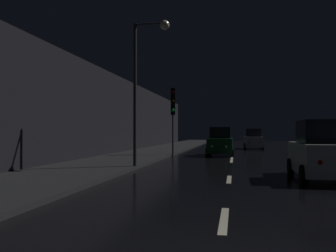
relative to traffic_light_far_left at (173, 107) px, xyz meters
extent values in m
cube|color=black|center=(4.12, 3.21, -3.51)|extent=(25.25, 84.00, 0.02)
cube|color=#28282B|center=(-2.30, 3.21, -3.43)|extent=(4.40, 84.00, 0.15)
cube|color=black|center=(-4.90, -0.29, -0.49)|extent=(0.80, 63.00, 6.02)
cube|color=beige|center=(4.12, -18.29, -3.50)|extent=(0.16, 2.20, 0.01)
cube|color=beige|center=(4.12, -12.11, -3.50)|extent=(0.16, 2.20, 0.01)
cube|color=beige|center=(4.12, -3.82, -3.50)|extent=(0.16, 2.20, 0.01)
cube|color=beige|center=(4.12, -1.54, -3.50)|extent=(0.16, 2.20, 0.01)
cube|color=beige|center=(4.12, 9.15, -3.50)|extent=(0.16, 2.20, 0.01)
cylinder|color=#38383A|center=(0.00, 0.02, -2.04)|extent=(0.12, 0.12, 2.93)
cube|color=black|center=(0.00, 0.02, 0.37)|extent=(0.37, 0.40, 1.90)
sphere|color=black|center=(0.03, -0.15, 1.01)|extent=(0.22, 0.22, 0.22)
sphere|color=black|center=(0.03, -0.15, 0.37)|extent=(0.22, 0.22, 0.22)
sphere|color=#19D84C|center=(0.03, -0.15, -0.26)|extent=(0.22, 0.22, 0.22)
cylinder|color=#2D2D30|center=(-0.20, -9.25, -0.13)|extent=(0.16, 0.16, 6.74)
cylinder|color=#2D2D30|center=(0.50, -9.25, 3.19)|extent=(1.40, 0.10, 0.10)
sphere|color=beige|center=(1.20, -9.25, 3.09)|extent=(0.44, 0.44, 0.44)
cube|color=#0F3819|center=(3.28, 1.21, -2.77)|extent=(1.72, 4.00, 1.05)
cube|color=black|center=(3.28, 1.35, -1.84)|extent=(1.46, 2.00, 0.80)
cylinder|color=black|center=(4.12, -0.19, -3.20)|extent=(0.21, 0.61, 0.61)
cylinder|color=black|center=(2.44, -0.19, -3.20)|extent=(0.21, 0.61, 0.61)
cylinder|color=black|center=(4.12, 2.61, -3.20)|extent=(0.21, 0.61, 0.61)
cylinder|color=black|center=(2.44, 2.61, -3.20)|extent=(0.21, 0.61, 0.61)
sphere|color=white|center=(3.75, -0.75, -2.77)|extent=(0.17, 0.17, 0.17)
sphere|color=white|center=(2.80, -0.75, -2.77)|extent=(0.17, 0.17, 0.17)
sphere|color=red|center=(3.75, 3.17, -2.77)|extent=(0.17, 0.17, 0.17)
sphere|color=red|center=(2.80, 3.17, -2.77)|extent=(0.17, 0.17, 0.17)
cube|color=silver|center=(7.44, -11.35, -2.73)|extent=(1.79, 4.17, 1.09)
cube|color=black|center=(7.44, -11.50, -1.77)|extent=(1.52, 2.09, 0.83)
cylinder|color=black|center=(6.57, -9.89, -3.19)|extent=(0.22, 0.64, 0.64)
cylinder|color=black|center=(8.32, -9.89, -3.19)|extent=(0.22, 0.64, 0.64)
cylinder|color=black|center=(6.57, -12.81, -3.19)|extent=(0.22, 0.64, 0.64)
sphere|color=slate|center=(6.95, -9.31, -2.73)|extent=(0.18, 0.18, 0.18)
sphere|color=slate|center=(7.94, -9.31, -2.73)|extent=(0.18, 0.18, 0.18)
sphere|color=red|center=(6.95, -13.39, -2.73)|extent=(0.18, 0.18, 0.18)
cube|color=#A5A8AD|center=(6.13, 12.11, -2.78)|extent=(1.68, 3.92, 1.03)
cube|color=black|center=(6.13, 11.97, -1.87)|extent=(1.43, 1.96, 0.78)
cylinder|color=black|center=(5.31, 13.49, -3.20)|extent=(0.21, 0.60, 0.60)
cylinder|color=black|center=(6.95, 13.49, -3.20)|extent=(0.21, 0.60, 0.60)
cylinder|color=black|center=(5.31, 10.74, -3.20)|extent=(0.21, 0.60, 0.60)
cylinder|color=black|center=(6.95, 10.74, -3.20)|extent=(0.21, 0.60, 0.60)
sphere|color=slate|center=(5.67, 14.04, -2.78)|extent=(0.17, 0.17, 0.17)
sphere|color=slate|center=(6.59, 14.04, -2.78)|extent=(0.17, 0.17, 0.17)
sphere|color=red|center=(5.67, 10.19, -2.78)|extent=(0.17, 0.17, 0.17)
sphere|color=red|center=(6.59, 10.19, -2.78)|extent=(0.17, 0.17, 0.17)
camera|label=1|loc=(4.34, -25.57, -1.77)|focal=39.23mm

